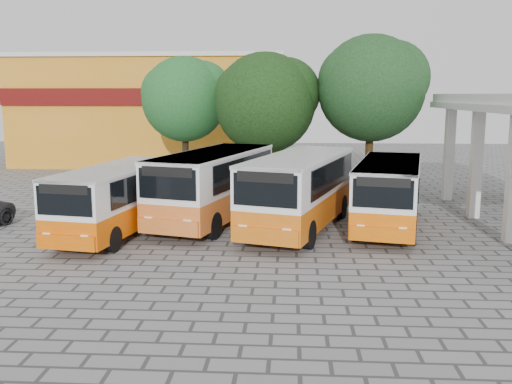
# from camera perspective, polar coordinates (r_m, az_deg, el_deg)

# --- Properties ---
(ground) EXTENTS (90.00, 90.00, 0.00)m
(ground) POSITION_cam_1_polar(r_m,az_deg,el_deg) (19.83, 4.06, -6.01)
(ground) COLOR slate
(ground) RESTS_ON ground
(shophouse_block) EXTENTS (20.40, 10.40, 8.30)m
(shophouse_block) POSITION_cam_1_polar(r_m,az_deg,el_deg) (46.36, -10.01, 8.10)
(shophouse_block) COLOR orange
(shophouse_block) RESTS_ON ground
(bus_far_left) EXTENTS (3.41, 7.63, 2.64)m
(bus_far_left) POSITION_cam_1_polar(r_m,az_deg,el_deg) (22.53, -13.73, -0.36)
(bus_far_left) COLOR #DF5700
(bus_far_left) RESTS_ON ground
(bus_centre_left) EXTENTS (4.67, 8.82, 3.00)m
(bus_centre_left) POSITION_cam_1_polar(r_m,az_deg,el_deg) (24.06, -4.22, 1.02)
(bus_centre_left) COLOR orange
(bus_centre_left) RESTS_ON ground
(bus_centre_right) EXTENTS (4.85, 8.85, 3.00)m
(bus_centre_right) POSITION_cam_1_polar(r_m,az_deg,el_deg) (22.72, 4.44, 0.50)
(bus_centre_right) COLOR #D4600C
(bus_centre_right) RESTS_ON ground
(bus_far_right) EXTENTS (3.91, 7.96, 2.73)m
(bus_far_right) POSITION_cam_1_polar(r_m,az_deg,el_deg) (23.54, 13.16, 0.21)
(bus_far_right) COLOR #E35E01
(bus_far_right) RESTS_ON ground
(tree_left) EXTENTS (5.40, 5.14, 7.66)m
(tree_left) POSITION_cam_1_polar(r_m,az_deg,el_deg) (35.19, -7.06, 9.48)
(tree_left) COLOR black
(tree_left) RESTS_ON ground
(tree_middle) EXTENTS (5.97, 5.68, 7.74)m
(tree_middle) POSITION_cam_1_polar(r_m,az_deg,el_deg) (32.48, 1.03, 9.22)
(tree_middle) COLOR black
(tree_middle) RESTS_ON ground
(tree_right) EXTENTS (6.13, 5.84, 8.62)m
(tree_right) POSITION_cam_1_polar(r_m,az_deg,el_deg) (32.35, 11.58, 10.46)
(tree_right) COLOR #3C2911
(tree_right) RESTS_ON ground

